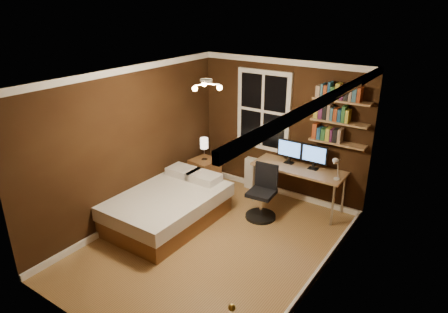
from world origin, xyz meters
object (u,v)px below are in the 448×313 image
Objects in this scene: bed at (167,206)px; monitor_right at (314,157)px; bedside_lamp at (204,149)px; radiator at (255,174)px; monitor_left at (290,152)px; office_chair at (262,198)px; nightstand at (205,174)px; desk_lamp at (336,168)px; desk at (299,171)px.

bed is 4.31× the size of monitor_right.
bedside_lamp is 0.72× the size of radiator.
office_chair is at bearing -98.32° from monitor_left.
monitor_left reaches higher than nightstand.
bed is 1.57m from office_chair.
bedside_lamp is 0.99× the size of desk_lamp.
radiator is at bearing 31.45° from bedside_lamp.
radiator reaches higher than nightstand.
bed is at bearing -132.47° from desk.
desk_lamp reaches higher than office_chair.
nightstand is 0.96× the size of radiator.
monitor_left is at bearing 13.65° from bedside_lamp.
bedside_lamp is at bearing 161.53° from office_chair.
monitor_right reaches higher than office_chair.
radiator is 1.38× the size of desk_lamp.
monitor_right is at bearing 17.97° from nightstand.
bed is at bearing -144.59° from office_chair.
desk_lamp reaches higher than bedside_lamp.
monitor_left is (-0.23, 0.08, 0.27)m from desk.
monitor_left is 1.00× the size of monitor_right.
monitor_left is at bearing 53.30° from bed.
monitor_right is (1.19, -0.13, 0.66)m from radiator.
bed reaches higher than nightstand.
desk_lamp is at bearing 19.09° from office_chair.
radiator is 1.37m from monitor_right.
monitor_right is 0.55m from desk_lamp.
bedside_lamp is 1.62m from monitor_left.
nightstand is 0.51m from bedside_lamp.
bed is 1.39m from nightstand.
monitor_left and monitor_right have the same top height.
desk_lamp reaches higher than monitor_right.
radiator is 1.06m from office_chair.
bedside_lamp is 0.97× the size of monitor_left.
radiator is at bearing 173.91° from monitor_right.
desk is at bearing 9.54° from bedside_lamp.
nightstand is 0.37× the size of desk.
bedside_lamp is at bearing -148.55° from radiator.
desk is at bearing -160.59° from monitor_right.
monitor_left is at bearing 76.60° from office_chair.
bedside_lamp is (0.00, 0.00, 0.51)m from nightstand.
bed is 2.10× the size of office_chair.
desk is (0.96, -0.21, 0.39)m from radiator.
desk_lamp is (0.70, -0.18, 0.28)m from desk.
desk_lamp is at bearing 9.97° from nightstand.
office_chair reaches higher than nightstand.
monitor_left is 0.96m from desk_lamp.
nightstand is 0.97m from radiator.
desk_lamp is at bearing -13.19° from radiator.
bed is 3.33× the size of nightstand.
monitor_right is 1.02× the size of desk_lamp.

